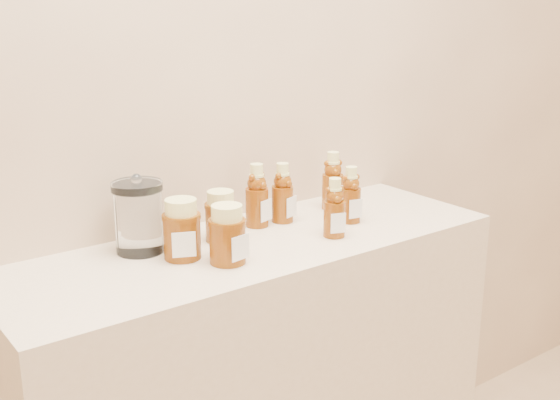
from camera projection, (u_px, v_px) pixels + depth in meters
wall_back at (205, 39)px, 1.65m from camera, size 3.50×0.02×2.70m
bear_bottle_back_left at (257, 191)px, 1.71m from camera, size 0.07×0.07×0.18m
bear_bottle_back_mid at (282, 189)px, 1.74m from camera, size 0.07×0.07×0.17m
bear_bottle_back_right at (333, 177)px, 1.85m from camera, size 0.08×0.08×0.17m
bear_bottle_front_left at (335, 204)px, 1.64m from camera, size 0.07×0.07×0.16m
bear_bottle_front_right at (351, 191)px, 1.74m from camera, size 0.07×0.07×0.16m
honey_jar_left at (182, 229)px, 1.51m from camera, size 0.11×0.11×0.13m
honey_jar_back at (221, 216)px, 1.61m from camera, size 0.10×0.10×0.12m
honey_jar_front at (227, 234)px, 1.48m from camera, size 0.09×0.09×0.13m
glass_canister at (139, 214)px, 1.54m from camera, size 0.14×0.14×0.17m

